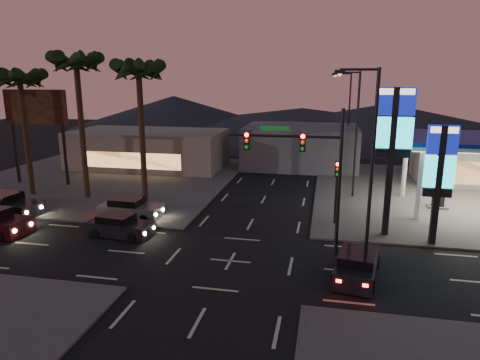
% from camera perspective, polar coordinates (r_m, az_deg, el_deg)
% --- Properties ---
extents(ground, '(140.00, 140.00, 0.00)m').
position_cam_1_polar(ground, '(23.20, -1.29, -10.75)').
color(ground, black).
rests_on(ground, ground).
extents(corner_lot_ne, '(24.00, 24.00, 0.12)m').
position_cam_1_polar(corner_lot_ne, '(39.46, 27.75, -1.95)').
color(corner_lot_ne, '#47443F').
rests_on(corner_lot_ne, ground).
extents(corner_lot_nw, '(24.00, 24.00, 0.12)m').
position_cam_1_polar(corner_lot_nw, '(43.13, -17.53, 0.20)').
color(corner_lot_nw, '#47443F').
rests_on(corner_lot_nw, ground).
extents(convenience_store, '(10.00, 6.00, 4.00)m').
position_cam_1_polar(convenience_store, '(44.32, 28.78, 2.06)').
color(convenience_store, '#726B5B').
rests_on(convenience_store, ground).
extents(pylon_sign_tall, '(2.20, 0.35, 9.00)m').
position_cam_1_polar(pylon_sign_tall, '(26.57, 19.72, 5.95)').
color(pylon_sign_tall, black).
rests_on(pylon_sign_tall, ground).
extents(pylon_sign_short, '(1.60, 0.35, 7.00)m').
position_cam_1_polar(pylon_sign_short, '(26.34, 25.09, 1.56)').
color(pylon_sign_short, black).
rests_on(pylon_sign_short, ground).
extents(traffic_signal_mast, '(6.10, 0.39, 8.00)m').
position_cam_1_polar(traffic_signal_mast, '(23.03, 8.92, 2.58)').
color(traffic_signal_mast, black).
rests_on(traffic_signal_mast, ground).
extents(pedestal_signal, '(0.32, 0.39, 4.30)m').
position_cam_1_polar(pedestal_signal, '(28.39, 12.77, -0.28)').
color(pedestal_signal, black).
rests_on(pedestal_signal, ground).
extents(streetlight_near, '(2.14, 0.25, 10.00)m').
position_cam_1_polar(streetlight_near, '(22.04, 16.75, 2.97)').
color(streetlight_near, black).
rests_on(streetlight_near, ground).
extents(streetlight_mid, '(2.14, 0.25, 10.00)m').
position_cam_1_polar(streetlight_mid, '(34.88, 14.97, 6.79)').
color(streetlight_mid, black).
rests_on(streetlight_mid, ground).
extents(streetlight_far, '(2.14, 0.25, 10.00)m').
position_cam_1_polar(streetlight_far, '(48.81, 14.09, 8.65)').
color(streetlight_far, black).
rests_on(streetlight_far, ground).
extents(palm_a, '(4.41, 4.41, 10.86)m').
position_cam_1_polar(palm_a, '(33.09, -13.32, 12.99)').
color(palm_a, black).
rests_on(palm_a, ground).
extents(palm_b, '(4.41, 4.41, 11.46)m').
position_cam_1_polar(palm_b, '(35.46, -20.94, 13.37)').
color(palm_b, black).
rests_on(palm_b, ground).
extents(palm_c, '(4.41, 4.41, 10.26)m').
position_cam_1_polar(palm_c, '(38.34, -27.25, 11.09)').
color(palm_c, black).
rests_on(palm_c, ground).
extents(billboard, '(6.00, 0.30, 8.50)m').
position_cam_1_polar(billboard, '(42.15, -25.53, 7.88)').
color(billboard, black).
rests_on(billboard, ground).
extents(building_far_west, '(16.00, 8.00, 4.00)m').
position_cam_1_polar(building_far_west, '(47.15, -12.06, 4.04)').
color(building_far_west, '#726B5B').
rests_on(building_far_west, ground).
extents(building_far_mid, '(12.00, 9.00, 4.40)m').
position_cam_1_polar(building_far_mid, '(47.27, 8.11, 4.47)').
color(building_far_mid, '#4C4C51').
rests_on(building_far_mid, ground).
extents(hill_left, '(40.00, 40.00, 6.00)m').
position_cam_1_polar(hill_left, '(86.17, -8.79, 9.03)').
color(hill_left, black).
rests_on(hill_left, ground).
extents(hill_right, '(50.00, 50.00, 5.00)m').
position_cam_1_polar(hill_right, '(81.57, 18.91, 7.87)').
color(hill_right, black).
rests_on(hill_right, ground).
extents(hill_center, '(60.00, 60.00, 4.00)m').
position_cam_1_polar(hill_center, '(81.10, 8.23, 8.07)').
color(hill_center, black).
rests_on(hill_center, ground).
extents(car_lane_a_front, '(4.24, 2.12, 1.34)m').
position_cam_1_polar(car_lane_a_front, '(27.49, -15.76, -5.92)').
color(car_lane_a_front, black).
rests_on(car_lane_a_front, ground).
extents(car_lane_b_front, '(4.43, 2.01, 1.42)m').
position_cam_1_polar(car_lane_b_front, '(30.65, -14.42, -3.74)').
color(car_lane_b_front, '#5F6062').
rests_on(car_lane_b_front, ground).
extents(car_lane_b_mid, '(5.24, 2.58, 1.66)m').
position_cam_1_polar(car_lane_b_mid, '(34.34, -28.91, -2.99)').
color(car_lane_b_mid, black).
rests_on(car_lane_b_mid, ground).
extents(suv_station, '(2.49, 4.48, 1.42)m').
position_cam_1_polar(suv_station, '(21.92, 15.40, -10.88)').
color(suv_station, black).
rests_on(suv_station, ground).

